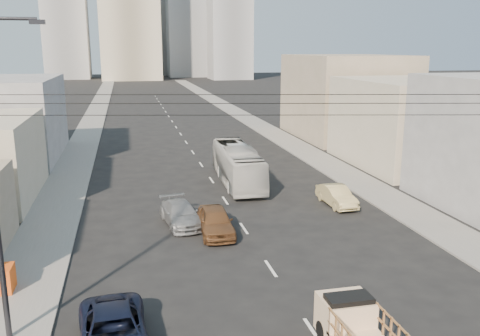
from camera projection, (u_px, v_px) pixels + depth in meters
name	position (u px, v px, depth m)	size (l,w,h in m)	color
sidewalk_left	(95.00, 116.00, 81.94)	(3.50, 180.00, 0.12)	slate
sidewalk_right	(237.00, 112.00, 86.96)	(3.50, 180.00, 0.12)	slate
lane_dashes	(178.00, 130.00, 68.32)	(0.15, 104.00, 0.01)	silver
flatbed_pickup	(358.00, 328.00, 18.15)	(1.95, 4.41, 1.90)	beige
navy_pickup	(114.00, 334.00, 18.41)	(2.48, 5.38, 1.50)	black
city_bus	(238.00, 165.00, 41.39)	(2.60, 11.13, 3.10)	#B9B9B5
sedan_brown	(215.00, 221.00, 30.19)	(1.90, 4.72, 1.61)	brown
sedan_tan	(337.00, 196.00, 35.71)	(1.49, 4.26, 1.40)	tan
sedan_grey	(181.00, 214.00, 31.85)	(1.96, 4.83, 1.40)	gray
overhead_wires	(327.00, 104.00, 17.37)	(23.01, 5.02, 0.72)	black
bldg_right_mid	(411.00, 122.00, 47.84)	(11.00, 14.00, 8.00)	#B4AB91
bldg_right_far	(346.00, 96.00, 62.90)	(12.00, 16.00, 10.00)	gray
midrise_ne	(188.00, 23.00, 192.85)	(16.00, 16.00, 40.00)	gray
midrise_nw	(66.00, 30.00, 179.40)	(15.00, 15.00, 34.00)	gray
midrise_back	(154.00, 19.00, 204.06)	(18.00, 18.00, 44.00)	gray
midrise_east	(230.00, 39.00, 177.81)	(14.00, 14.00, 28.00)	gray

